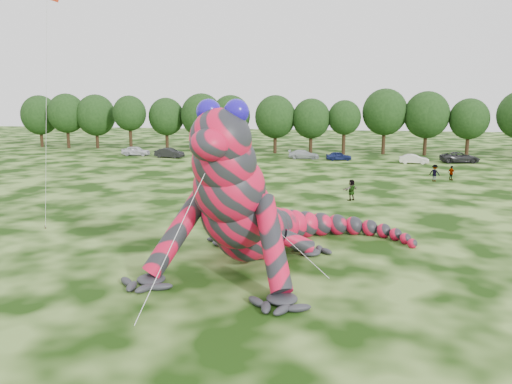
{
  "coord_description": "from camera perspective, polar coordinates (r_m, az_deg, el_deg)",
  "views": [
    {
      "loc": [
        2.59,
        -24.6,
        8.98
      ],
      "look_at": [
        -2.46,
        1.3,
        4.0
      ],
      "focal_mm": 35.0,
      "sensor_mm": 36.0,
      "label": 1
    }
  ],
  "objects": [
    {
      "name": "car_1",
      "position": [
        77.42,
        -9.87,
        4.43
      ],
      "size": [
        4.69,
        2.21,
        1.49
      ],
      "primitive_type": "imported",
      "rotation": [
        0.0,
        0.0,
        1.42
      ],
      "color": "black",
      "rests_on": "ground"
    },
    {
      "name": "flying_kite",
      "position": [
        33.5,
        -22.79,
        18.57
      ],
      "size": [
        4.01,
        3.22,
        15.96
      ],
      "color": "red",
      "rests_on": "ground"
    },
    {
      "name": "tree_12",
      "position": [
        84.29,
        23.12,
        6.79
      ],
      "size": [
        5.99,
        5.39,
        8.97
      ],
      "primitive_type": null,
      "color": "black",
      "rests_on": "ground"
    },
    {
      "name": "spectator_2",
      "position": [
        57.85,
        19.75,
        2.06
      ],
      "size": [
        1.38,
        1.17,
        1.86
      ],
      "primitive_type": "imported",
      "rotation": [
        0.0,
        0.0,
        2.66
      ],
      "color": "gray",
      "rests_on": "ground"
    },
    {
      "name": "tree_3",
      "position": [
        90.31,
        -14.2,
        7.67
      ],
      "size": [
        5.81,
        5.23,
        9.44
      ],
      "primitive_type": null,
      "color": "black",
      "rests_on": "ground"
    },
    {
      "name": "tree_9",
      "position": [
        82.09,
        10.04,
        7.29
      ],
      "size": [
        5.27,
        4.74,
        8.68
      ],
      "primitive_type": null,
      "color": "black",
      "rests_on": "ground"
    },
    {
      "name": "tree_11",
      "position": [
        83.64,
        18.88,
        7.42
      ],
      "size": [
        7.01,
        6.31,
        10.07
      ],
      "primitive_type": null,
      "color": "black",
      "rests_on": "ground"
    },
    {
      "name": "tree_7",
      "position": [
        82.5,
        2.21,
        7.74
      ],
      "size": [
        6.68,
        6.01,
        9.48
      ],
      "primitive_type": null,
      "color": "black",
      "rests_on": "ground"
    },
    {
      "name": "tree_8",
      "position": [
        82.0,
        6.31,
        7.48
      ],
      "size": [
        6.14,
        5.53,
        8.94
      ],
      "primitive_type": null,
      "color": "black",
      "rests_on": "ground"
    },
    {
      "name": "car_3",
      "position": [
        75.3,
        5.47,
        4.3
      ],
      "size": [
        4.69,
        2.1,
        1.33
      ],
      "primitive_type": "imported",
      "rotation": [
        0.0,
        0.0,
        1.62
      ],
      "color": "#ADB3B7",
      "rests_on": "ground"
    },
    {
      "name": "inflatable_gecko",
      "position": [
        27.78,
        -0.05,
        1.39
      ],
      "size": [
        17.99,
        20.29,
        8.98
      ],
      "primitive_type": null,
      "rotation": [
        0.0,
        0.0,
        -0.17
      ],
      "color": "red",
      "rests_on": "ground"
    },
    {
      "name": "ground",
      "position": [
        26.32,
        4.79,
        -9.3
      ],
      "size": [
        240.0,
        240.0,
        0.0
      ],
      "primitive_type": "plane",
      "color": "#16330A",
      "rests_on": "ground"
    },
    {
      "name": "spectator_5",
      "position": [
        45.14,
        10.85,
        0.23
      ],
      "size": [
        1.59,
        1.65,
        1.88
      ],
      "primitive_type": "imported",
      "rotation": [
        0.0,
        0.0,
        3.97
      ],
      "color": "gray",
      "rests_on": "ground"
    },
    {
      "name": "car_5",
      "position": [
        72.73,
        17.59,
        3.61
      ],
      "size": [
        3.97,
        1.48,
        1.3
      ],
      "primitive_type": "imported",
      "rotation": [
        0.0,
        0.0,
        1.54
      ],
      "color": "silver",
      "rests_on": "ground"
    },
    {
      "name": "tree_4",
      "position": [
        89.44,
        -10.19,
        7.67
      ],
      "size": [
        6.22,
        5.6,
        9.06
      ],
      "primitive_type": null,
      "color": "black",
      "rests_on": "ground"
    },
    {
      "name": "spectator_0",
      "position": [
        49.35,
        -6.54,
        1.21
      ],
      "size": [
        0.61,
        0.76,
        1.82
      ],
      "primitive_type": "imported",
      "rotation": [
        0.0,
        0.0,
        1.86
      ],
      "color": "gray",
      "rests_on": "ground"
    },
    {
      "name": "tree_6",
      "position": [
        83.85,
        -2.91,
        7.78
      ],
      "size": [
        6.52,
        5.86,
        9.49
      ],
      "primitive_type": null,
      "color": "black",
      "rests_on": "ground"
    },
    {
      "name": "car_4",
      "position": [
        74.17,
        9.44,
        4.08
      ],
      "size": [
        3.94,
        2.21,
        1.27
      ],
      "primitive_type": "imported",
      "rotation": [
        0.0,
        0.0,
        1.77
      ],
      "color": "navy",
      "rests_on": "ground"
    },
    {
      "name": "tree_1",
      "position": [
        97.18,
        -20.78,
        7.6
      ],
      "size": [
        6.74,
        6.07,
        9.81
      ],
      "primitive_type": null,
      "color": "black",
      "rests_on": "ground"
    },
    {
      "name": "car_0",
      "position": [
        81.38,
        -13.57,
        4.59
      ],
      "size": [
        4.51,
        1.98,
        1.51
      ],
      "primitive_type": "imported",
      "rotation": [
        0.0,
        0.0,
        1.62
      ],
      "color": "silver",
      "rests_on": "ground"
    },
    {
      "name": "spectator_3",
      "position": [
        59.31,
        21.43,
        2.03
      ],
      "size": [
        0.89,
        0.99,
        1.62
      ],
      "primitive_type": "imported",
      "rotation": [
        0.0,
        0.0,
        2.23
      ],
      "color": "gray",
      "rests_on": "ground"
    },
    {
      "name": "tree_5",
      "position": [
        87.03,
        -6.22,
        7.94
      ],
      "size": [
        7.16,
        6.44,
        9.8
      ],
      "primitive_type": null,
      "color": "black",
      "rests_on": "ground"
    },
    {
      "name": "spectator_4",
      "position": [
        61.33,
        -5.69,
        3.04
      ],
      "size": [
        0.84,
        1.0,
        1.74
      ],
      "primitive_type": "imported",
      "rotation": [
        0.0,
        0.0,
        1.17
      ],
      "color": "gray",
      "rests_on": "ground"
    },
    {
      "name": "tree_0",
      "position": [
        101.55,
        -23.43,
        7.44
      ],
      "size": [
        6.91,
        6.22,
        9.51
      ],
      "primitive_type": null,
      "color": "black",
      "rests_on": "ground"
    },
    {
      "name": "tree_2",
      "position": [
        95.12,
        -17.79,
        7.68
      ],
      "size": [
        7.04,
        6.34,
        9.64
      ],
      "primitive_type": null,
      "color": "black",
      "rests_on": "ground"
    },
    {
      "name": "car_6",
      "position": [
        76.07,
        22.27,
        3.68
      ],
      "size": [
        5.63,
        3.2,
        1.48
      ],
      "primitive_type": "imported",
      "rotation": [
        0.0,
        0.0,
        1.72
      ],
      "color": "#2A2A2C",
      "rests_on": "ground"
    },
    {
      "name": "tree_10",
      "position": [
        83.4,
        14.47,
        7.8
      ],
      "size": [
        7.09,
        6.38,
        10.5
      ],
      "primitive_type": null,
      "color": "black",
      "rests_on": "ground"
    },
    {
      "name": "car_2",
      "position": [
        76.41,
        -2.13,
        4.49
      ],
      "size": [
        5.71,
        3.46,
        1.48
      ],
      "primitive_type": "imported",
      "rotation": [
        0.0,
        0.0,
        1.77
      ],
      "color": "maroon",
      "rests_on": "ground"
    }
  ]
}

